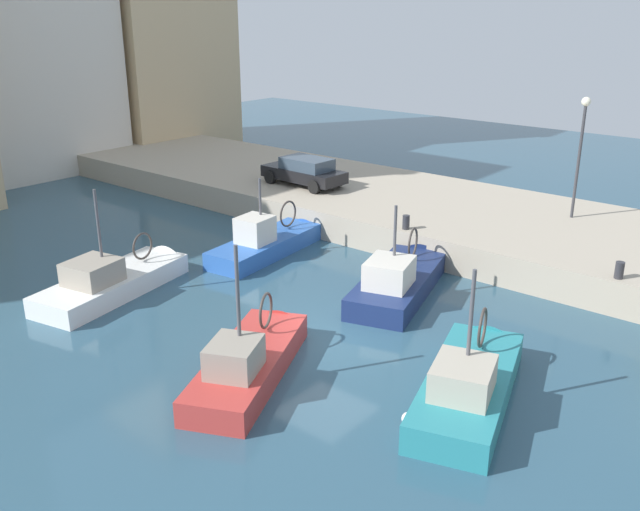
{
  "coord_description": "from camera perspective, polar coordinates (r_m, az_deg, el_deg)",
  "views": [
    {
      "loc": [
        -14.44,
        -11.78,
        9.41
      ],
      "look_at": [
        2.93,
        2.64,
        1.2
      ],
      "focal_mm": 39.0,
      "sensor_mm": 36.0,
      "label": 1
    }
  ],
  "objects": [
    {
      "name": "waterfront_building_west_mid",
      "position": [
        45.26,
        -24.57,
        16.18
      ],
      "size": [
        10.28,
        9.19,
        15.47
      ],
      "color": "silver",
      "rests_on": "ground"
    },
    {
      "name": "fishing_boat_navy",
      "position": [
        24.37,
        6.67,
        -2.53
      ],
      "size": [
        6.85,
        3.73,
        4.22
      ],
      "color": "navy",
      "rests_on": "ground"
    },
    {
      "name": "mooring_bollard_north",
      "position": [
        26.98,
        7.07,
        2.72
      ],
      "size": [
        0.28,
        0.28,
        0.55
      ],
      "primitive_type": "cylinder",
      "color": "#2D2D33",
      "rests_on": "quay_wall"
    },
    {
      "name": "fishing_boat_blue",
      "position": [
        27.99,
        -4.04,
        0.58
      ],
      "size": [
        6.47,
        2.39,
        3.93
      ],
      "color": "#2D60B7",
      "rests_on": "ground"
    },
    {
      "name": "fishing_boat_red",
      "position": [
        19.17,
        -5.54,
        -9.1
      ],
      "size": [
        6.35,
        4.18,
        4.71
      ],
      "color": "#BC3833",
      "rests_on": "ground"
    },
    {
      "name": "fishing_boat_white",
      "position": [
        25.2,
        -16.03,
        -2.45
      ],
      "size": [
        6.77,
        3.12,
        4.66
      ],
      "color": "white",
      "rests_on": "ground"
    },
    {
      "name": "fishing_boat_teal",
      "position": [
        18.45,
        12.2,
        -10.76
      ],
      "size": [
        6.68,
        3.68,
        4.58
      ],
      "color": "teal",
      "rests_on": "ground"
    },
    {
      "name": "parked_car_black",
      "position": [
        33.3,
        -1.27,
        6.94
      ],
      "size": [
        1.99,
        4.25,
        1.35
      ],
      "color": "black",
      "rests_on": "quay_wall"
    },
    {
      "name": "mooring_bollard_mid",
      "position": [
        23.9,
        23.35,
        -1.11
      ],
      "size": [
        0.28,
        0.28,
        0.55
      ],
      "primitive_type": "cylinder",
      "color": "#2D2D33",
      "rests_on": "quay_wall"
    },
    {
      "name": "quay_wall",
      "position": [
        29.82,
        14.59,
        2.14
      ],
      "size": [
        9.0,
        56.0,
        1.2
      ],
      "primitive_type": "cube",
      "color": "#ADA08C",
      "rests_on": "ground"
    },
    {
      "name": "water_surface",
      "position": [
        20.88,
        0.45,
        -6.81
      ],
      "size": [
        80.0,
        80.0,
        0.0
      ],
      "primitive_type": "plane",
      "color": "#2D5166",
      "rests_on": "ground"
    },
    {
      "name": "quay_streetlamp",
      "position": [
        29.44,
        20.67,
        9.03
      ],
      "size": [
        0.36,
        0.36,
        4.83
      ],
      "color": "#38383D",
      "rests_on": "quay_wall"
    }
  ]
}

